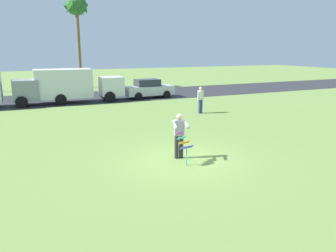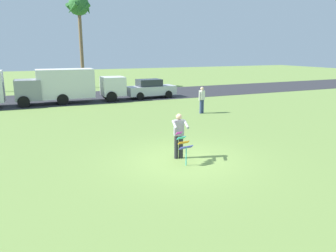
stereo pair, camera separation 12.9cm
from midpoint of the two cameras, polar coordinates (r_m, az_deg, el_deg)
ground_plane at (r=12.26m, az=2.45°, el=-6.01°), size 120.00×120.00×0.00m
road_strip at (r=29.24m, az=-13.93°, el=4.93°), size 120.00×8.00×0.01m
person_kite_flyer at (r=12.18m, az=1.67°, el=-1.46°), size 0.64×0.73×1.73m
kite_held at (r=11.61m, az=2.54°, el=-3.11°), size 0.52×0.66×1.15m
parked_truck_white_box at (r=26.48m, az=-16.25°, el=7.02°), size 6.76×2.26×2.62m
parked_car_silver at (r=28.11m, az=-3.58°, el=6.55°), size 4.25×1.93×1.60m
palm_tree_right_near at (r=36.99m, az=-15.90°, el=19.11°), size 2.58×2.71×9.64m
person_walker_near at (r=21.18m, az=5.58°, el=4.74°), size 0.54×0.33×1.73m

